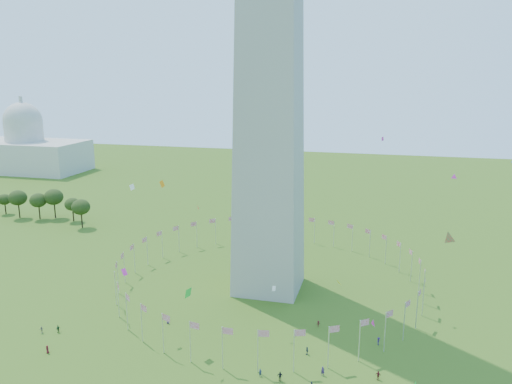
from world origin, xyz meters
TOP-DOWN VIEW (x-y plane):
  - flag_ring at (-0.00, 50.00)m, footprint 80.24×80.24m
  - capitol_building at (-180.00, 180.00)m, footprint 70.00×35.00m
  - kites_aloft at (11.82, 23.23)m, footprint 84.44×79.23m
  - tree_line_west at (-106.17, 90.49)m, footprint 55.71×15.98m

SIDE VIEW (x-z plane):
  - flag_ring at x=0.00m, z-range 0.00..9.00m
  - tree_line_west at x=-106.17m, z-range -0.57..11.49m
  - kites_aloft at x=11.82m, z-range -0.87..40.20m
  - capitol_building at x=-180.00m, z-range 0.00..46.00m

